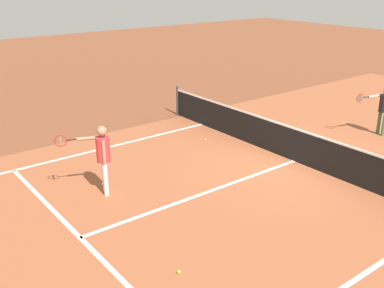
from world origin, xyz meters
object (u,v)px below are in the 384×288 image
at_px(net, 295,145).
at_px(tennis_ball_mid_court, 179,272).
at_px(player_far, 383,106).
at_px(tennis_ball_near_net, 205,139).
at_px(player_near, 102,152).

relative_size(net, tennis_ball_mid_court, 168.82).
height_order(player_far, tennis_ball_near_net, player_far).
relative_size(net, player_near, 6.61).
distance_m(net, player_far, 3.92).
relative_size(player_far, tennis_ball_mid_court, 23.88).
bearing_deg(net, tennis_ball_near_net, -161.85).
bearing_deg(player_near, tennis_ball_mid_court, -6.71).
bearing_deg(player_far, net, -93.39).
distance_m(net, tennis_ball_mid_court, 5.93).
bearing_deg(net, player_near, -105.76).
relative_size(player_near, tennis_ball_mid_court, 25.55).
bearing_deg(tennis_ball_near_net, player_near, -72.18).
bearing_deg(tennis_ball_mid_court, net, 110.99).
bearing_deg(player_far, tennis_ball_near_net, -122.17).
bearing_deg(tennis_ball_mid_court, tennis_ball_near_net, 136.79).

